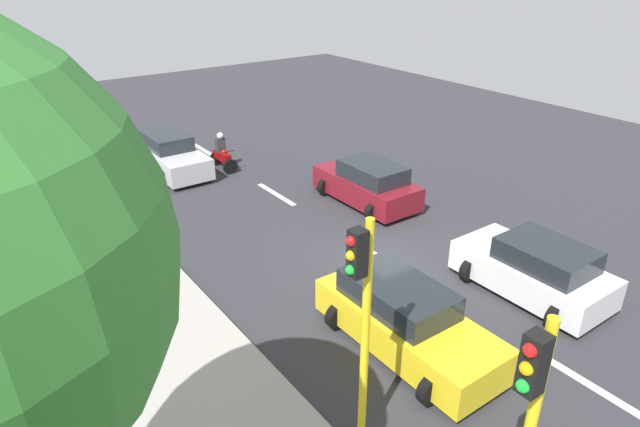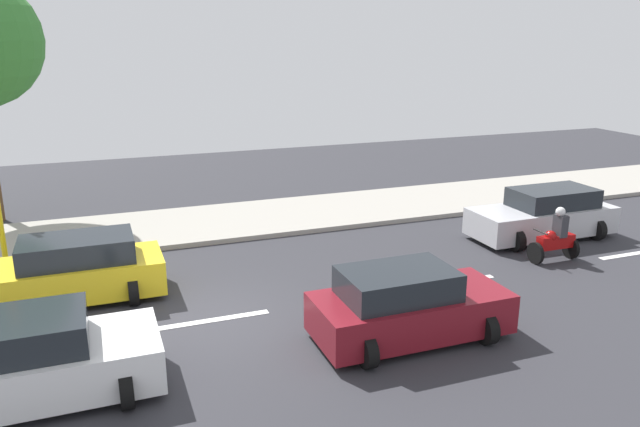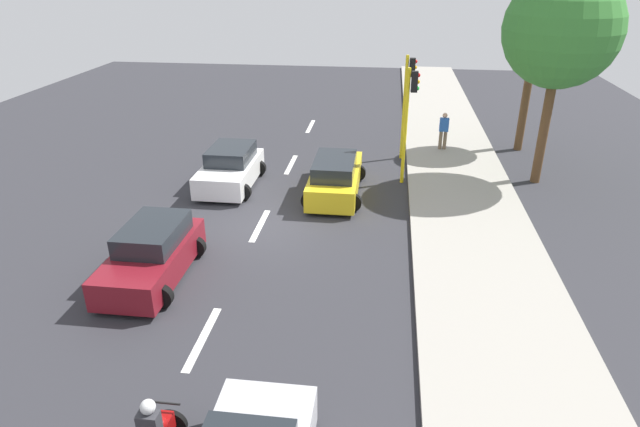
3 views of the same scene
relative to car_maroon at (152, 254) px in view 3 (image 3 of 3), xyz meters
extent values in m
cube|color=#2D2D33|center=(2.20, 3.51, -0.76)|extent=(40.00, 60.00, 0.10)
cube|color=#9E998E|center=(9.20, 3.51, -0.63)|extent=(4.00, 60.00, 0.15)
cube|color=white|center=(2.20, -2.49, -0.70)|extent=(0.20, 2.40, 0.01)
cube|color=white|center=(2.20, 3.51, -0.70)|extent=(0.20, 2.40, 0.01)
cube|color=white|center=(2.20, 9.51, -0.70)|extent=(0.20, 2.40, 0.01)
cube|color=white|center=(2.20, 15.51, -0.70)|extent=(0.20, 2.40, 0.01)
cube|color=maroon|center=(0.00, -0.08, -0.15)|extent=(1.74, 3.98, 0.80)
cube|color=#1E2328|center=(0.00, 0.24, 0.53)|extent=(1.47, 2.23, 0.56)
cylinder|color=black|center=(0.76, -1.39, -0.39)|extent=(0.64, 0.22, 0.64)
cylinder|color=black|center=(-0.76, -1.39, -0.39)|extent=(0.64, 0.22, 0.64)
cylinder|color=black|center=(0.76, 1.24, -0.39)|extent=(0.64, 0.22, 0.64)
cylinder|color=black|center=(-0.76, 1.24, -0.39)|extent=(0.64, 0.22, 0.64)
cube|color=yellow|center=(4.43, 6.57, -0.15)|extent=(1.74, 4.47, 0.80)
cube|color=#1E2328|center=(4.43, 6.21, 0.53)|extent=(1.46, 2.50, 0.56)
cylinder|color=black|center=(3.67, 8.04, -0.39)|extent=(0.64, 0.22, 0.64)
cylinder|color=black|center=(5.19, 8.04, -0.39)|extent=(0.64, 0.22, 0.64)
cylinder|color=black|center=(3.67, 5.09, -0.39)|extent=(0.64, 0.22, 0.64)
cylinder|color=black|center=(5.19, 5.09, -0.39)|extent=(0.64, 0.22, 0.64)
cube|color=white|center=(0.28, 6.79, -0.15)|extent=(1.85, 3.86, 0.80)
cube|color=#1E2328|center=(0.28, 7.10, 0.53)|extent=(1.55, 2.16, 0.56)
cylinder|color=black|center=(1.10, 5.52, -0.39)|extent=(0.64, 0.22, 0.64)
cylinder|color=black|center=(-0.53, 5.52, -0.39)|extent=(0.64, 0.22, 0.64)
cylinder|color=black|center=(1.10, 8.07, -0.39)|extent=(0.64, 0.22, 0.64)
cylinder|color=black|center=(-0.53, 8.07, -0.39)|extent=(0.64, 0.22, 0.64)
cylinder|color=black|center=(2.57, -5.33, -0.41)|extent=(0.60, 0.10, 0.60)
sphere|color=#990C0C|center=(2.57, -5.78, 0.02)|extent=(0.32, 0.32, 0.32)
cylinder|color=black|center=(2.57, -5.43, 0.19)|extent=(0.55, 0.04, 0.04)
cube|color=#333338|center=(2.57, -6.08, 0.29)|extent=(0.36, 0.24, 0.60)
sphere|color=silver|center=(2.57, -6.03, 0.69)|extent=(0.26, 0.26, 0.26)
cylinder|color=#72604C|center=(8.73, 12.08, -0.13)|extent=(0.16, 0.16, 0.85)
cylinder|color=#72604C|center=(8.93, 12.08, -0.13)|extent=(0.16, 0.16, 0.85)
cube|color=#2659B2|center=(8.83, 12.08, 0.59)|extent=(0.40, 0.24, 0.60)
sphere|color=tan|center=(8.83, 12.08, 1.02)|extent=(0.22, 0.22, 0.22)
cylinder|color=yellow|center=(6.95, 8.05, 1.54)|extent=(0.14, 0.14, 4.50)
cube|color=black|center=(7.17, 8.05, 3.29)|extent=(0.24, 0.24, 0.76)
sphere|color=red|center=(7.29, 8.05, 3.53)|extent=(0.16, 0.16, 0.16)
sphere|color=#F2A50C|center=(7.29, 8.05, 3.29)|extent=(0.16, 0.16, 0.16)
sphere|color=green|center=(7.29, 8.05, 3.05)|extent=(0.16, 0.16, 0.16)
cylinder|color=yellow|center=(6.95, 11.00, 1.54)|extent=(0.14, 0.14, 4.50)
cube|color=black|center=(7.17, 11.00, 3.29)|extent=(0.24, 0.24, 0.76)
sphere|color=red|center=(7.29, 11.00, 3.53)|extent=(0.16, 0.16, 0.16)
sphere|color=#F2A50C|center=(7.29, 11.00, 3.29)|extent=(0.16, 0.16, 0.16)
sphere|color=green|center=(7.29, 11.00, 3.05)|extent=(0.16, 0.16, 0.16)
cylinder|color=brown|center=(12.26, 8.79, 1.47)|extent=(0.36, 0.36, 4.37)
sphere|color=#387F33|center=(12.26, 8.79, 5.11)|extent=(4.17, 4.17, 4.17)
cylinder|color=brown|center=(12.40, 12.90, 1.51)|extent=(0.36, 0.36, 4.43)
sphere|color=#387F33|center=(12.40, 12.90, 4.74)|extent=(2.91, 2.91, 2.91)
camera|label=1|loc=(11.73, 13.41, 7.25)|focal=30.98mm
camera|label=2|loc=(-10.03, 5.67, 5.24)|focal=34.44mm
camera|label=3|loc=(6.23, -12.32, 7.36)|focal=30.35mm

